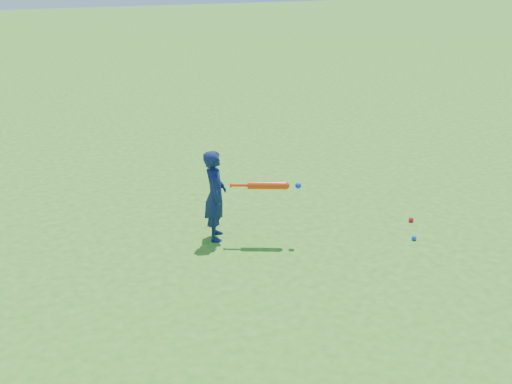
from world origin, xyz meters
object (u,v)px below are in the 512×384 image
at_px(ground_ball_blue, 414,238).
at_px(bat_swing, 270,185).
at_px(child, 215,195).
at_px(ground_ball_red, 411,219).

height_order(ground_ball_blue, bat_swing, bat_swing).
distance_m(child, ground_ball_blue, 2.54).
height_order(ground_ball_red, bat_swing, bat_swing).
distance_m(ground_ball_red, bat_swing, 2.10).
distance_m(child, ground_ball_red, 2.67).
xyz_separation_m(ground_ball_red, ground_ball_blue, (-0.30, -0.46, -0.00)).
bearing_deg(child, bat_swing, -99.31).
bearing_deg(bat_swing, ground_ball_blue, 1.37).
bearing_deg(child, ground_ball_red, -83.02).
bearing_deg(ground_ball_blue, child, 155.31).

